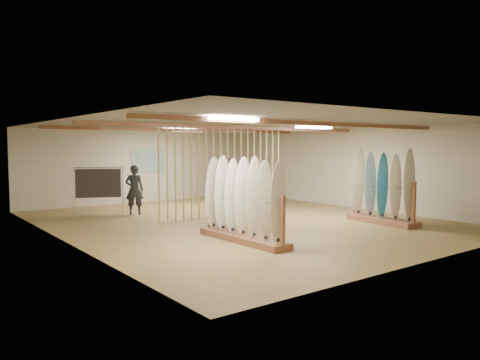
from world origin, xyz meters
TOP-DOWN VIEW (x-y plane):
  - floor at (0.00, 0.00)m, footprint 12.00×12.00m
  - ceiling at (0.00, 0.00)m, footprint 12.00×12.00m
  - wall_back at (0.00, 6.00)m, footprint 12.00×0.00m
  - wall_front at (0.00, -6.00)m, footprint 12.00×0.00m
  - wall_left at (-5.00, 0.00)m, footprint 0.00×12.00m
  - wall_right at (5.00, 0.00)m, footprint 0.00×12.00m
  - ceiling_slats at (0.00, 0.00)m, footprint 9.50×6.12m
  - light_panels at (0.00, 0.00)m, footprint 1.20×0.35m
  - bamboo_partition at (0.00, 0.80)m, footprint 4.45×0.05m
  - poster at (0.00, 5.98)m, footprint 1.40×0.03m
  - rack_left at (-1.73, -2.39)m, footprint 0.56×2.80m
  - rack_right at (2.94, -2.77)m, footprint 0.71×2.21m
  - clothing_rack_a at (-2.87, 3.62)m, footprint 1.39×0.89m
  - clothing_rack_b at (2.78, 4.00)m, footprint 1.31×0.50m
  - shopper_a at (-1.91, 3.06)m, footprint 0.79×0.73m
  - shopper_b at (2.27, 3.83)m, footprint 1.17×1.04m

SIDE VIEW (x-z plane):
  - floor at x=0.00m, z-range 0.00..0.00m
  - rack_left at x=-1.73m, z-range -0.31..1.65m
  - rack_right at x=2.94m, z-range -0.33..1.74m
  - shopper_a at x=-1.91m, z-range 0.00..1.80m
  - clothing_rack_b at x=2.78m, z-range 0.21..1.63m
  - shopper_b at x=2.27m, z-range 0.00..2.00m
  - clothing_rack_a at x=-2.87m, z-range 0.24..1.80m
  - bamboo_partition at x=0.00m, z-range 0.01..2.79m
  - wall_back at x=0.00m, z-range -4.60..7.40m
  - wall_front at x=0.00m, z-range -4.60..7.40m
  - wall_left at x=-5.00m, z-range -4.60..7.40m
  - wall_right at x=5.00m, z-range -4.60..7.40m
  - poster at x=0.00m, z-range 1.15..2.05m
  - ceiling_slats at x=0.00m, z-range 2.67..2.77m
  - light_panels at x=0.00m, z-range 2.71..2.77m
  - ceiling at x=0.00m, z-range 2.80..2.80m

